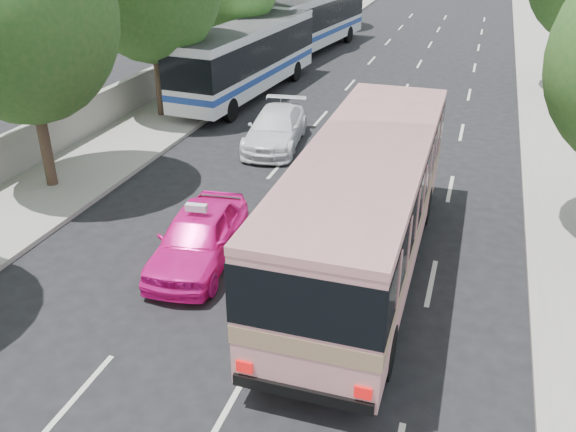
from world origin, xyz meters
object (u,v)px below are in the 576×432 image
at_px(pink_taxi, 198,237).
at_px(white_pickup, 276,128).
at_px(pink_bus, 366,196).
at_px(tour_coach_rear, 312,17).
at_px(tour_coach_front, 247,54).

bearing_deg(pink_taxi, white_pickup, 89.82).
bearing_deg(pink_bus, white_pickup, 121.78).
bearing_deg(tour_coach_rear, tour_coach_front, -82.79).
xyz_separation_m(pink_taxi, white_pickup, (-0.95, 9.02, -0.05)).
xyz_separation_m(pink_bus, white_pickup, (-5.11, 8.17, -1.46)).
xyz_separation_m(white_pickup, tour_coach_front, (-3.59, 6.28, 1.35)).
bearing_deg(tour_coach_rear, pink_bus, -63.48).
bearing_deg(pink_taxi, pink_bus, 5.28).
bearing_deg(pink_taxi, tour_coach_rear, 93.25).
bearing_deg(tour_coach_front, tour_coach_rear, 94.01).
height_order(pink_taxi, tour_coach_rear, tour_coach_rear).
height_order(tour_coach_front, tour_coach_rear, tour_coach_rear).
distance_m(pink_bus, pink_taxi, 4.47).
xyz_separation_m(pink_bus, tour_coach_rear, (-8.55, 25.51, -0.03)).
relative_size(pink_taxi, white_pickup, 0.92).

